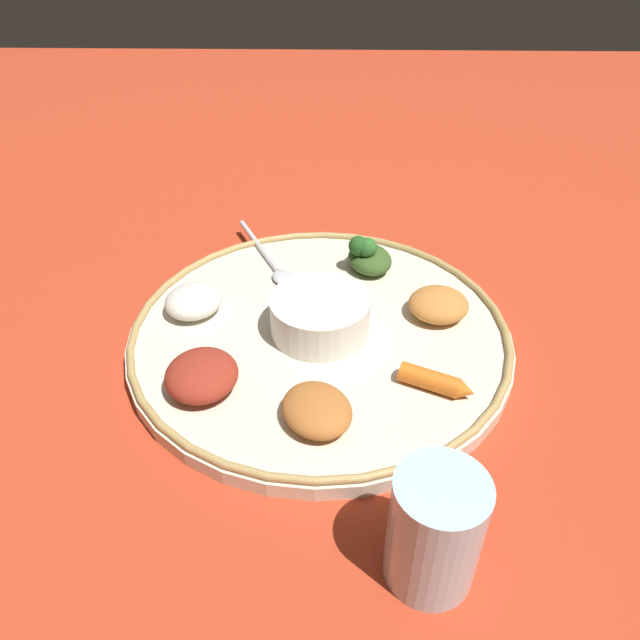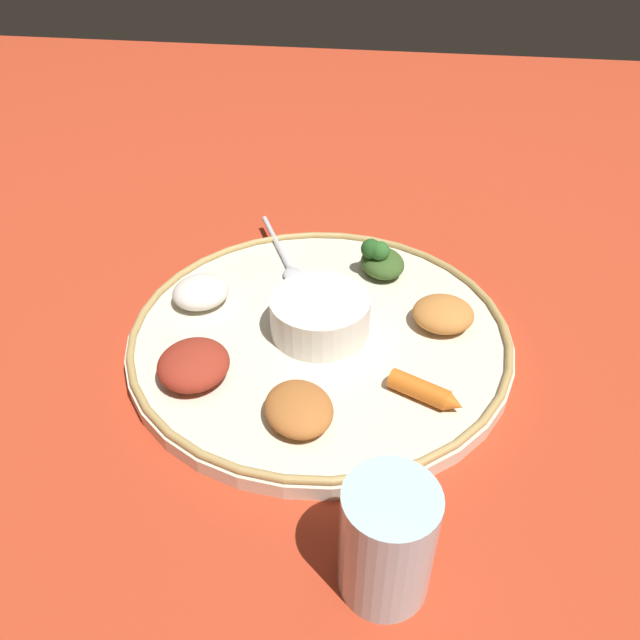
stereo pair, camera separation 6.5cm
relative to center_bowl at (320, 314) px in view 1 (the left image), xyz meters
name	(u,v)px [view 1 (the left image)]	position (x,y,z in m)	size (l,w,h in m)	color
ground_plane	(320,342)	(0.00, 0.00, -0.04)	(2.40, 2.40, 0.00)	#B7381E
platter	(320,337)	(0.00, 0.00, -0.03)	(0.41, 0.41, 0.02)	beige
platter_rim	(320,329)	(0.00, 0.00, -0.02)	(0.41, 0.41, 0.01)	tan
center_bowl	(320,314)	(0.00, 0.00, 0.00)	(0.11, 0.11, 0.04)	silver
spoon	(271,262)	(-0.06, 0.13, -0.02)	(0.09, 0.16, 0.01)	silver
greens_pile	(368,256)	(0.06, 0.12, 0.00)	(0.07, 0.08, 0.05)	#385623
carrot_near_spoon	(436,382)	(0.11, -0.09, -0.01)	(0.07, 0.05, 0.02)	orange
mound_beet	(202,375)	(-0.11, -0.09, -0.01)	(0.07, 0.07, 0.03)	maroon
mound_squash	(438,304)	(0.13, 0.03, -0.01)	(0.07, 0.06, 0.03)	#C67A38
mound_chickpea	(318,410)	(0.00, -0.13, -0.01)	(0.07, 0.06, 0.03)	#B2662D
mound_rice_white	(193,301)	(-0.14, 0.03, -0.01)	(0.06, 0.06, 0.03)	silver
drinking_glass	(434,536)	(0.09, -0.26, 0.00)	(0.07, 0.07, 0.10)	silver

